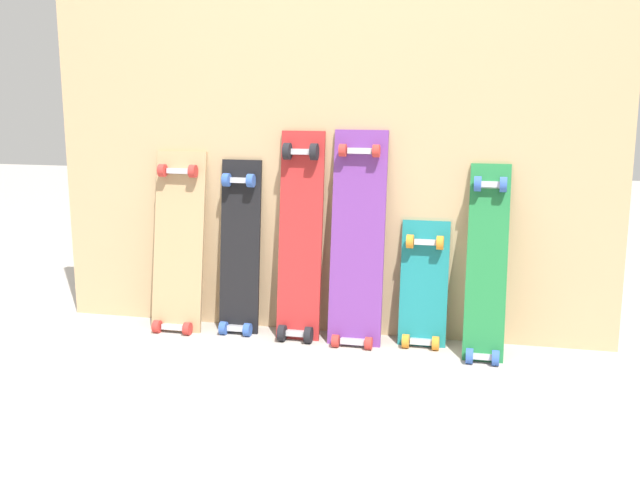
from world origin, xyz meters
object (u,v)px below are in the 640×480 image
object	(u,v)px
skateboard_purple	(357,247)
skateboard_red	(300,243)
skateboard_green	(486,270)
skateboard_teal	(423,292)
skateboard_natural	(178,249)
skateboard_black	(240,254)

from	to	relation	value
skateboard_purple	skateboard_red	bearing A→B (deg)	177.98
skateboard_purple	skateboard_green	xyz separation A→B (m)	(0.54, -0.04, -0.06)
skateboard_teal	skateboard_green	distance (m)	0.29
skateboard_red	skateboard_purple	bearing A→B (deg)	-2.02
skateboard_natural	skateboard_red	xyz separation A→B (m)	(0.56, 0.01, 0.05)
skateboard_natural	skateboard_green	xyz separation A→B (m)	(1.35, -0.04, -0.01)
skateboard_teal	skateboard_green	world-z (taller)	skateboard_green
skateboard_natural	skateboard_green	bearing A→B (deg)	-1.90
skateboard_green	skateboard_purple	bearing A→B (deg)	175.44
skateboard_purple	skateboard_teal	size ratio (longest dim) A/B	1.64
skateboard_purple	skateboard_natural	bearing A→B (deg)	179.86
skateboard_black	skateboard_natural	bearing A→B (deg)	-175.53
skateboard_natural	skateboard_purple	bearing A→B (deg)	-0.14
skateboard_teal	skateboard_green	size ratio (longest dim) A/B	0.71
skateboard_natural	skateboard_red	distance (m)	0.56
skateboard_red	skateboard_teal	world-z (taller)	skateboard_red
skateboard_natural	skateboard_black	distance (m)	0.28
skateboard_natural	skateboard_green	distance (m)	1.35
skateboard_black	skateboard_green	distance (m)	1.07
skateboard_natural	skateboard_red	size ratio (longest dim) A/B	0.91
skateboard_green	skateboard_natural	bearing A→B (deg)	178.10
skateboard_teal	skateboard_green	xyz separation A→B (m)	(0.26, -0.07, 0.12)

